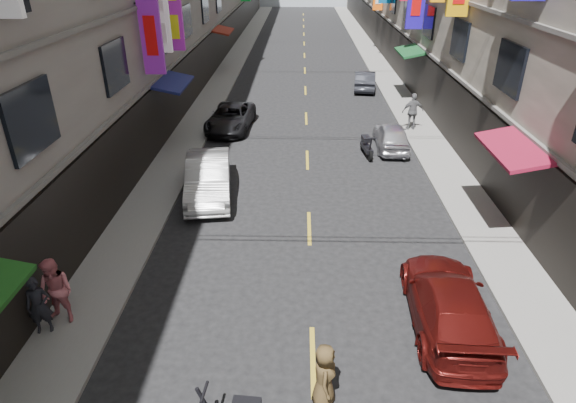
# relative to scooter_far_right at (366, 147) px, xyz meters

# --- Properties ---
(sidewalk_left) EXTENTS (2.00, 90.00, 0.12)m
(sidewalk_left) POSITION_rel_scooter_far_right_xyz_m (-8.72, 17.42, -0.38)
(sidewalk_left) COLOR slate
(sidewalk_left) RESTS_ON ground
(sidewalk_right) EXTENTS (2.00, 90.00, 0.12)m
(sidewalk_right) POSITION_rel_scooter_far_right_xyz_m (3.28, 17.42, -0.38)
(sidewalk_right) COLOR slate
(sidewalk_right) RESTS_ON ground
(street_awnings) EXTENTS (13.99, 35.20, 0.41)m
(street_awnings) POSITION_rel_scooter_far_right_xyz_m (-3.98, 1.42, 2.56)
(street_awnings) COLOR #174C14
(street_awnings) RESTS_ON ground
(lane_markings) EXTENTS (0.12, 80.20, 0.01)m
(lane_markings) POSITION_rel_scooter_far_right_xyz_m (-2.72, 14.42, -0.44)
(lane_markings) COLOR gold
(lane_markings) RESTS_ON ground
(scooter_far_right) EXTENTS (0.56, 1.80, 1.14)m
(scooter_far_right) POSITION_rel_scooter_far_right_xyz_m (0.00, 0.00, 0.00)
(scooter_far_right) COLOR black
(scooter_far_right) RESTS_ON ground
(car_left_mid) EXTENTS (2.24, 4.80, 1.52)m
(car_left_mid) POSITION_rel_scooter_far_right_xyz_m (-6.56, -4.19, 0.32)
(car_left_mid) COLOR silver
(car_left_mid) RESTS_ON ground
(car_left_far) EXTENTS (2.45, 4.66, 1.25)m
(car_left_far) POSITION_rel_scooter_far_right_xyz_m (-6.72, 3.54, 0.18)
(car_left_far) COLOR black
(car_left_far) RESTS_ON ground
(car_right_near) EXTENTS (2.09, 4.70, 1.34)m
(car_right_near) POSITION_rel_scooter_far_right_xyz_m (0.68, -11.26, 0.23)
(car_right_near) COLOR #5B120F
(car_right_near) RESTS_ON ground
(car_right_mid) EXTENTS (1.59, 3.71, 1.25)m
(car_right_mid) POSITION_rel_scooter_far_right_xyz_m (1.28, 0.94, 0.18)
(car_right_mid) COLOR silver
(car_right_mid) RESTS_ON ground
(car_right_far) EXTENTS (1.77, 3.92, 1.25)m
(car_right_far) POSITION_rel_scooter_far_right_xyz_m (1.28, 11.79, 0.18)
(car_right_far) COLOR #2A2B32
(car_right_far) RESTS_ON ground
(pedestrian_lnear) EXTENTS (0.70, 0.67, 1.55)m
(pedestrian_lnear) POSITION_rel_scooter_far_right_xyz_m (-9.32, -11.87, 0.45)
(pedestrian_lnear) COLOR black
(pedestrian_lnear) RESTS_ON sidewalk_left
(pedestrian_lfar) EXTENTS (0.98, 0.77, 1.82)m
(pedestrian_lfar) POSITION_rel_scooter_far_right_xyz_m (-9.03, -11.50, 0.59)
(pedestrian_lfar) COLOR #D37077
(pedestrian_lfar) RESTS_ON sidewalk_left
(pedestrian_rfar) EXTENTS (1.16, 0.73, 1.90)m
(pedestrian_rfar) POSITION_rel_scooter_far_right_xyz_m (2.74, 3.41, 0.63)
(pedestrian_rfar) COLOR #5E5E60
(pedestrian_rfar) RESTS_ON sidewalk_right
(pedestrian_crossing) EXTENTS (0.54, 0.77, 1.55)m
(pedestrian_crossing) POSITION_rel_scooter_far_right_xyz_m (-2.53, -13.73, 0.33)
(pedestrian_crossing) COLOR #4A381D
(pedestrian_crossing) RESTS_ON ground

